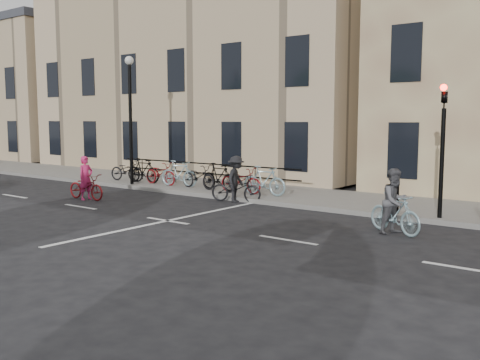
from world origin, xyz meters
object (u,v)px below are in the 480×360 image
Objects in this scene: lamp_post at (130,104)px; cyclist_dark at (236,184)px; cyclist_pink at (86,185)px; cyclist_grey at (395,207)px; traffic_light at (443,134)px.

lamp_post is 2.76× the size of cyclist_dark.
cyclist_pink is 5.39m from cyclist_dark.
cyclist_dark is (5.93, -0.50, -2.85)m from lamp_post.
lamp_post reaches higher than cyclist_grey.
traffic_light is 2.04× the size of cyclist_dark.
cyclist_pink is at bearing 120.21° from cyclist_grey.
traffic_light is at bearing 11.18° from cyclist_grey.
cyclist_dark is (-6.29, 1.63, -0.03)m from cyclist_grey.
cyclist_pink is at bearing -68.16° from lamp_post.
traffic_light reaches higher than cyclist_dark.
cyclist_grey is at bearing -9.89° from lamp_post.
lamp_post is at bearing 179.73° from traffic_light.
lamp_post is at bearing 104.30° from cyclist_grey.
cyclist_dark is (4.61, 2.78, 0.09)m from cyclist_pink.
traffic_light is 2.20× the size of cyclist_pink.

